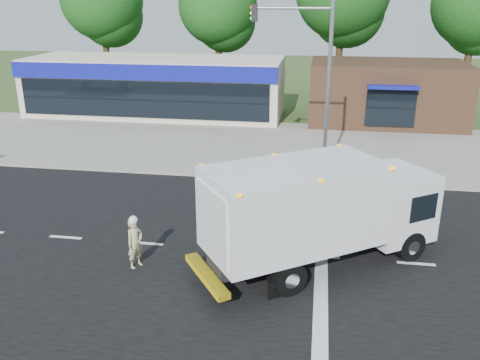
{
  "coord_description": "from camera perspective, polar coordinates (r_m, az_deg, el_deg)",
  "views": [
    {
      "loc": [
        2.68,
        -15.07,
        8.1
      ],
      "look_at": [
        -0.08,
        2.29,
        1.7
      ],
      "focal_mm": 38.0,
      "sensor_mm": 36.0,
      "label": 1
    }
  ],
  "objects": [
    {
      "name": "ems_box_truck",
      "position": [
        15.7,
        8.8,
        -3.07
      ],
      "size": [
        7.84,
        6.45,
        3.48
      ],
      "rotation": [
        0.0,
        0.0,
        0.6
      ],
      "color": "black",
      "rests_on": "ground"
    },
    {
      "name": "parking_apron",
      "position": [
        30.29,
        3.65,
        4.47
      ],
      "size": [
        60.0,
        9.0,
        0.02
      ],
      "primitive_type": "cube",
      "color": "gray",
      "rests_on": "ground"
    },
    {
      "name": "road_asphalt",
      "position": [
        17.31,
        -0.93,
        -7.87
      ],
      "size": [
        60.0,
        14.0,
        0.02
      ],
      "primitive_type": "cube",
      "color": "black",
      "rests_on": "ground"
    },
    {
      "name": "lane_markings",
      "position": [
        15.98,
        3.08,
        -10.41
      ],
      "size": [
        55.2,
        7.0,
        0.01
      ],
      "color": "silver",
      "rests_on": "road_asphalt"
    },
    {
      "name": "ground",
      "position": [
        17.31,
        -0.93,
        -7.89
      ],
      "size": [
        120.0,
        120.0,
        0.0
      ],
      "primitive_type": "plane",
      "color": "#385123",
      "rests_on": "ground"
    },
    {
      "name": "background_trees",
      "position": [
        43.38,
        4.63,
        18.99
      ],
      "size": [
        36.77,
        7.39,
        12.1
      ],
      "color": "#332114",
      "rests_on": "ground"
    },
    {
      "name": "sidewalk",
      "position": [
        24.76,
        2.34,
        1.04
      ],
      "size": [
        60.0,
        2.4,
        0.12
      ],
      "primitive_type": "cube",
      "color": "gray",
      "rests_on": "ground"
    },
    {
      "name": "brown_storefront",
      "position": [
        35.84,
        16.05,
        9.44
      ],
      "size": [
        10.0,
        6.7,
        4.0
      ],
      "color": "#382316",
      "rests_on": "ground"
    },
    {
      "name": "retail_strip_mall",
      "position": [
        37.39,
        -9.44,
        10.37
      ],
      "size": [
        18.0,
        6.2,
        4.0
      ],
      "color": "beige",
      "rests_on": "ground"
    },
    {
      "name": "traffic_signal_pole",
      "position": [
        22.89,
        8.32,
        11.83
      ],
      "size": [
        3.51,
        0.25,
        8.0
      ],
      "color": "gray",
      "rests_on": "ground"
    },
    {
      "name": "emergency_worker",
      "position": [
        16.29,
        -11.72,
        -6.82
      ],
      "size": [
        0.62,
        0.71,
        1.75
      ],
      "rotation": [
        0.0,
        0.0,
        1.09
      ],
      "color": "#C4B883",
      "rests_on": "ground"
    }
  ]
}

